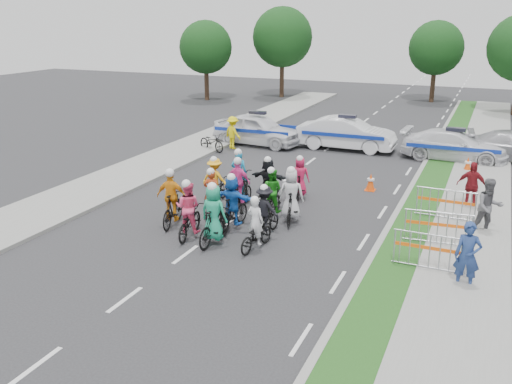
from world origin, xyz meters
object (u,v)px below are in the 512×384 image
at_px(cone_1, 468,165).
at_px(tree_4, 436,48).
at_px(rider_2, 189,216).
at_px(parked_bike, 212,142).
at_px(barrier_0, 429,253).
at_px(barrier_1, 437,229).
at_px(barrier_2, 445,205).
at_px(rider_13, 300,182).
at_px(cone_0, 371,182).
at_px(rider_0, 256,231).
at_px(rider_12, 239,182).
at_px(police_car_2, 454,146).
at_px(rider_8, 272,198).
at_px(tree_3, 282,37).
at_px(police_car_0, 258,129).
at_px(rider_10, 215,185).
at_px(spectator_2, 471,186).
at_px(rider_7, 291,201).
at_px(rider_9, 239,188).
at_px(marshal_hiviz, 233,133).
at_px(spectator_1, 489,207).
at_px(rider_4, 265,215).
at_px(rider_5, 233,205).
at_px(tree_0, 206,47).
at_px(police_car_1, 347,134).
at_px(rider_6, 213,202).
at_px(spectator_0, 468,256).
at_px(rider_3, 172,204).

relative_size(cone_1, tree_4, 0.11).
distance_m(rider_2, parked_bike, 11.78).
distance_m(rider_2, barrier_0, 7.30).
xyz_separation_m(barrier_1, barrier_2, (0.00, 2.43, 0.00)).
bearing_deg(barrier_0, rider_13, 138.20).
distance_m(cone_0, parked_bike, 9.67).
xyz_separation_m(rider_0, rider_12, (-2.53, 4.34, 0.08)).
bearing_deg(police_car_2, parked_bike, 106.73).
height_order(rider_8, tree_3, tree_3).
bearing_deg(police_car_0, rider_10, -159.21).
xyz_separation_m(spectator_2, barrier_2, (-0.70, -1.63, -0.32)).
height_order(rider_7, barrier_2, rider_7).
bearing_deg(rider_10, barrier_0, 159.65).
xyz_separation_m(rider_9, marshal_hiviz, (-4.25, 8.52, 0.11)).
bearing_deg(cone_0, spectator_1, -36.46).
distance_m(police_car_2, cone_1, 2.19).
bearing_deg(spectator_1, rider_4, 177.85).
xyz_separation_m(rider_0, tree_3, (-10.74, 30.81, 4.32)).
relative_size(rider_5, tree_3, 0.26).
bearing_deg(rider_7, tree_0, -68.58).
bearing_deg(tree_4, parked_bike, -110.85).
bearing_deg(rider_2, police_car_1, -105.52).
relative_size(police_car_0, spectator_2, 2.76).
bearing_deg(barrier_0, spectator_1, 69.62).
height_order(rider_6, police_car_2, rider_6).
height_order(rider_13, cone_0, rider_13).
xyz_separation_m(rider_0, rider_5, (-1.39, 1.32, 0.23)).
relative_size(police_car_2, barrier_1, 2.47).
bearing_deg(marshal_hiviz, police_car_1, -132.34).
distance_m(rider_4, marshal_hiviz, 12.30).
bearing_deg(spectator_0, rider_13, 140.62).
relative_size(rider_6, spectator_2, 1.07).
relative_size(rider_0, police_car_1, 0.35).
xyz_separation_m(barrier_1, tree_3, (-15.70, 28.49, 4.33)).
bearing_deg(barrier_0, barrier_2, 90.00).
distance_m(rider_7, rider_13, 2.61).
height_order(rider_3, cone_1, rider_3).
distance_m(rider_0, spectator_0, 5.95).
relative_size(rider_5, rider_6, 1.01).
relative_size(rider_10, cone_0, 2.57).
bearing_deg(rider_9, rider_13, -127.11).
bearing_deg(rider_6, police_car_2, -132.14).
bearing_deg(police_car_1, rider_0, -176.78).
bearing_deg(rider_2, rider_5, -137.23).
relative_size(rider_3, rider_10, 1.11).
bearing_deg(rider_13, parked_bike, -50.71).
bearing_deg(rider_5, rider_0, 143.09).
xyz_separation_m(police_car_2, barrier_0, (0.46, -13.33, -0.16)).
distance_m(rider_9, rider_10, 1.06).
relative_size(rider_10, spectator_1, 0.97).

